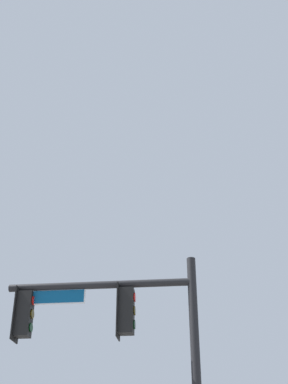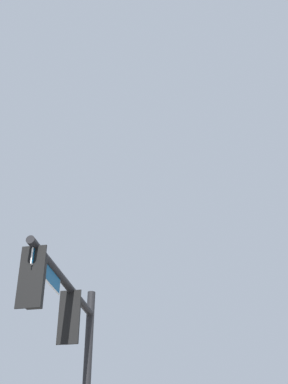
% 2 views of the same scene
% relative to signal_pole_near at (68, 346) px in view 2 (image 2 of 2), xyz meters
% --- Properties ---
extents(signal_pole_near, '(4.56, 1.27, 6.76)m').
position_rel_signal_pole_near_xyz_m(signal_pole_near, '(0.00, 0.00, 0.00)').
color(signal_pole_near, black).
rests_on(signal_pole_near, ground_plane).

